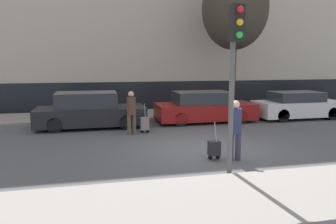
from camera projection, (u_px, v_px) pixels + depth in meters
name	position (u px, v px, depth m)	size (l,w,h in m)	color
ground_plane	(206.00, 150.00, 10.12)	(80.00, 80.00, 0.00)	#4C4C4F
sidewalk_near	(270.00, 195.00, 6.50)	(28.00, 2.50, 0.12)	gray
sidewalk_far	(160.00, 114.00, 16.85)	(28.00, 3.00, 0.12)	gray
building_facade	(148.00, 0.00, 19.28)	(28.00, 2.64, 12.66)	#B7AD99
parked_car_0	(90.00, 111.00, 13.59)	(4.44, 1.89, 1.47)	black
parked_car_1	(204.00, 108.00, 14.84)	(4.44, 1.82, 1.39)	maroon
parked_car_2	(298.00, 106.00, 15.77)	(4.20, 1.72, 1.30)	silver
pedestrian_left	(131.00, 110.00, 12.18)	(0.34, 0.34, 1.63)	#4C4233
trolley_left	(145.00, 124.00, 12.54)	(0.34, 0.29, 1.14)	slate
pedestrian_right	(235.00, 127.00, 8.92)	(0.34, 0.34, 1.66)	#383347
trolley_right	(214.00, 148.00, 9.09)	(0.34, 0.29, 1.06)	#262628
traffic_light	(234.00, 57.00, 7.38)	(0.28, 0.47, 3.94)	#515154
bare_tree_near_crossing	(235.00, 9.00, 16.45)	(3.33, 3.33, 7.27)	#4C3826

